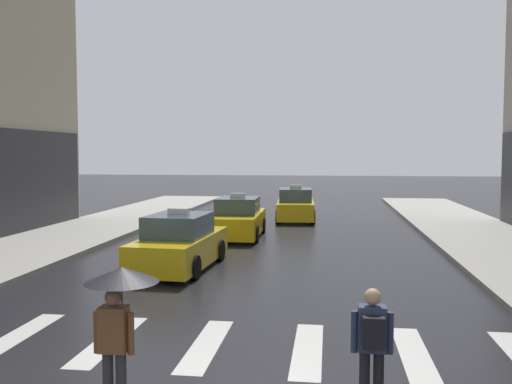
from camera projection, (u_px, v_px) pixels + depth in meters
crosswalk_markings at (206, 345)px, 9.88m from camera, size 11.30×2.80×0.01m
taxi_lead at (180, 244)px, 16.41m from camera, size 2.12×4.63×1.80m
taxi_second at (238, 219)px, 22.61m from camera, size 2.00×4.57×1.80m
taxi_third at (296, 206)px, 28.42m from camera, size 2.12×4.62×1.80m
pedestrian_with_umbrella at (119, 299)px, 7.18m from camera, size 0.96×0.96×1.94m
pedestrian_with_backpack at (372, 341)px, 7.21m from camera, size 0.55×0.43×1.65m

